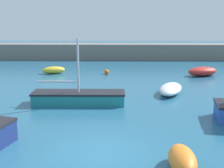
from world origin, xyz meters
TOP-DOWN VIEW (x-y plane):
  - ground_plane at (0.00, 0.00)m, footprint 120.00×120.00m
  - harbor_breakwater at (0.00, 28.42)m, footprint 60.92×2.74m
  - sailboat_short_mast at (-1.74, 7.05)m, footprint 5.63×1.66m
  - rowboat_blue_near at (8.30, 16.69)m, footprint 3.26×2.47m
  - fishing_dinghy_green at (-5.43, 17.54)m, footprint 2.34×1.68m
  - open_tender_yellow at (4.30, 9.83)m, footprint 2.46×3.81m
  - dinghy_near_pier at (2.88, -1.38)m, footprint 0.99×2.17m
  - mooring_buoy_orange at (-0.43, 17.27)m, footprint 0.46×0.46m

SIDE VIEW (x-z plane):
  - ground_plane at x=0.00m, z-range -0.20..0.00m
  - mooring_buoy_orange at x=-0.43m, z-range 0.00..0.46m
  - open_tender_yellow at x=4.30m, z-range 0.00..0.66m
  - fishing_dinghy_green at x=-5.43m, z-range 0.00..0.67m
  - dinghy_near_pier at x=2.88m, z-range 0.00..0.78m
  - sailboat_short_mast at x=-1.74m, z-range -1.60..2.41m
  - rowboat_blue_near at x=8.30m, z-range 0.00..0.81m
  - harbor_breakwater at x=0.00m, z-range 0.00..1.92m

